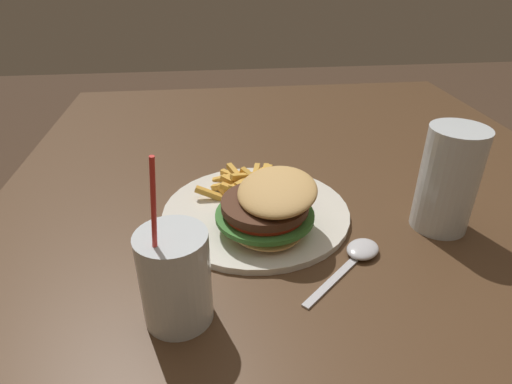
# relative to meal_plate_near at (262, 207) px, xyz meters

# --- Properties ---
(dining_table) EXTENTS (1.35, 1.05, 0.77)m
(dining_table) POSITION_rel_meal_plate_near_xyz_m (-0.05, 0.09, -0.12)
(dining_table) COLOR #4C331E
(dining_table) RESTS_ON ground_plane
(meal_plate_near) EXTENTS (0.29, 0.29, 0.10)m
(meal_plate_near) POSITION_rel_meal_plate_near_xyz_m (0.00, 0.00, 0.00)
(meal_plate_near) COLOR silver
(meal_plate_near) RESTS_ON dining_table
(beer_glass) EXTENTS (0.08, 0.08, 0.16)m
(beer_glass) POSITION_rel_meal_plate_near_xyz_m (0.03, 0.26, 0.05)
(beer_glass) COLOR silver
(beer_glass) RESTS_ON dining_table
(juice_glass) EXTENTS (0.08, 0.08, 0.21)m
(juice_glass) POSITION_rel_meal_plate_near_xyz_m (0.17, -0.12, 0.02)
(juice_glass) COLOR silver
(juice_glass) RESTS_ON dining_table
(spoon) EXTENTS (0.13, 0.14, 0.01)m
(spoon) POSITION_rel_meal_plate_near_xyz_m (0.09, 0.12, -0.02)
(spoon) COLOR silver
(spoon) RESTS_ON dining_table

